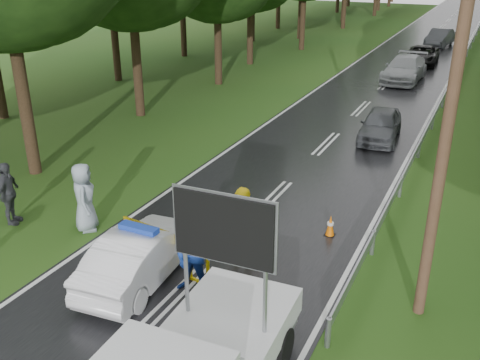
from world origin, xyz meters
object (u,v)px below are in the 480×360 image
Objects in this scene: queue_car_third at (422,55)px; officer at (242,224)px; queue_car_first at (380,125)px; police_sedan at (141,255)px; civilian at (194,257)px; queue_car_second at (404,69)px; queue_car_fourth at (440,38)px; barrier at (165,240)px.

officer is at bearing -92.75° from queue_car_third.
police_sedan is at bearing -107.31° from queue_car_first.
queue_car_third is (0.68, 30.93, -0.31)m from civilian.
queue_car_fourth is at bearing 90.10° from queue_car_second.
queue_car_third is (2.11, 31.01, -0.03)m from police_sedan.
civilian reaches higher than queue_car_first.
officer is 37.76m from queue_car_fourth.
officer is 1.83m from civilian.
barrier is 24.48m from queue_car_second.
officer is 0.45× the size of queue_car_third.
queue_car_first is (1.53, 13.04, -0.29)m from civilian.
queue_car_fourth is (-0.66, 26.51, 0.06)m from queue_car_first.
civilian is at bearing -15.62° from barrier.
barrier is at bearing -95.52° from queue_car_third.
queue_car_second reaches higher than barrier.
queue_car_second is at bearing -99.36° from police_sedan.
queue_car_first is 0.88× the size of queue_car_fourth.
queue_car_first is (2.97, 13.13, -0.01)m from police_sedan.
queue_car_fourth is at bearing 86.55° from queue_car_third.
civilian is at bearing -89.47° from queue_car_second.
queue_car_second is at bearing 84.17° from civilian.
queue_car_third is at bearing 84.02° from civilian.
queue_car_first reaches higher than barrier.
queue_car_third is at bearing 95.06° from barrier.
civilian reaches higher than queue_car_second.
police_sedan is 1.07× the size of queue_car_first.
queue_car_first is at bearing -80.97° from queue_car_fourth.
queue_car_fourth is at bearing -132.67° from officer.
queue_car_fourth reaches higher than barrier.
queue_car_fourth reaches higher than queue_car_first.
queue_car_fourth is (0.51, 37.76, -0.31)m from officer.
queue_car_first is at bearing -89.39° from queue_car_third.
officer is 29.14m from queue_car_third.
civilian is at bearing -101.29° from queue_car_first.
officer reaches higher than civilian.
queue_car_third is (0.31, 29.14, -0.39)m from officer.
queue_car_first is (2.65, 12.54, -0.20)m from barrier.
police_sedan is at bearing -96.03° from queue_car_third.
police_sedan is 2.63m from officer.
civilian is at bearing 178.30° from police_sedan.
officer is 1.09× the size of civilian.
civilian is (1.43, 0.08, 0.28)m from police_sedan.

